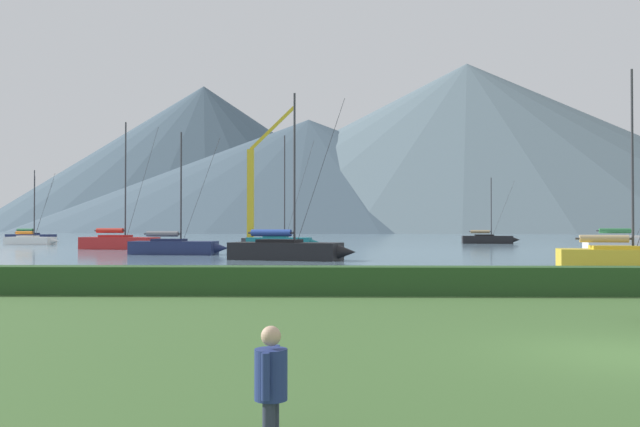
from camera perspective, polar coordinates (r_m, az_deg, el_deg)
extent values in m
plane|color=#3D602D|center=(13.91, 24.21, -10.58)|extent=(1000.00, 1000.00, 0.00)
cube|color=slate|center=(149.74, 3.28, -1.87)|extent=(320.00, 246.00, 0.00)
cube|color=#284C23|center=(24.29, 13.98, -5.35)|extent=(80.00, 1.20, 0.95)
cube|color=red|center=(71.04, -16.09, -2.35)|extent=(7.92, 4.32, 1.18)
cone|color=red|center=(68.90, -13.03, -2.40)|extent=(1.49, 1.29, 1.00)
cube|color=#A52020|center=(71.25, -16.39, -2.00)|extent=(3.15, 2.43, 0.75)
cylinder|color=#333338|center=(70.81, -15.62, 2.47)|extent=(0.15, 0.15, 11.82)
cylinder|color=#333338|center=(71.57, -16.81, -1.34)|extent=(3.32, 0.94, 0.13)
cylinder|color=red|center=(71.57, -16.81, -1.34)|extent=(2.91, 1.15, 0.47)
cylinder|color=#333338|center=(69.90, -14.38, 2.27)|extent=(3.48, 0.89, 11.23)
cube|color=navy|center=(57.04, -11.87, -2.77)|extent=(7.01, 3.01, 1.07)
cone|color=navy|center=(55.90, -8.09, -2.82)|extent=(1.25, 1.02, 0.91)
cube|color=#1B2449|center=(57.15, -12.24, -2.37)|extent=(2.68, 1.88, 0.68)
cylinder|color=#333338|center=(56.89, -11.30, 1.93)|extent=(0.14, 0.14, 9.24)
cylinder|color=#333338|center=(57.33, -12.76, -1.64)|extent=(3.06, 0.43, 0.12)
cylinder|color=gray|center=(57.33, -12.76, -1.64)|extent=(2.63, 0.69, 0.43)
cylinder|color=#333338|center=(56.40, -9.75, 1.72)|extent=(3.22, 0.36, 8.79)
cube|color=black|center=(47.16, -2.84, -3.10)|extent=(7.94, 4.70, 1.18)
cone|color=black|center=(45.77, 2.17, -3.16)|extent=(1.53, 1.34, 1.00)
cube|color=black|center=(47.31, -3.33, -2.57)|extent=(3.20, 2.55, 0.75)
cylinder|color=#333338|center=(47.04, -2.10, 3.44)|extent=(0.15, 0.15, 10.63)
cylinder|color=#333338|center=(47.53, -4.01, -1.59)|extent=(3.26, 1.13, 0.13)
cylinder|color=#2847A3|center=(47.53, -4.01, -1.59)|extent=(2.88, 1.31, 0.47)
cylinder|color=#333338|center=(46.42, -0.06, 3.17)|extent=(3.42, 1.10, 10.11)
cube|color=white|center=(72.22, 23.78, -2.28)|extent=(7.74, 3.42, 1.18)
cube|color=silver|center=(72.09, 23.45, -1.95)|extent=(2.97, 2.11, 0.75)
cylinder|color=#333338|center=(72.43, 24.24, 1.28)|extent=(0.15, 0.15, 8.88)
cylinder|color=#333338|center=(71.92, 22.97, -1.31)|extent=(3.37, 0.52, 0.13)
cylinder|color=#2D7542|center=(71.92, 22.97, -1.31)|extent=(2.90, 0.80, 0.47)
cube|color=gold|center=(41.40, 23.47, -3.41)|extent=(6.91, 3.36, 1.04)
cube|color=gold|center=(41.31, 22.95, -2.90)|extent=(2.69, 1.98, 0.66)
cylinder|color=#333338|center=(41.62, 24.18, 3.77)|extent=(0.13, 0.13, 10.30)
cylinder|color=#333338|center=(41.18, 22.20, -1.92)|extent=(2.96, 0.62, 0.11)
cylinder|color=tan|center=(41.18, 22.20, -1.92)|extent=(2.57, 0.84, 0.42)
cube|color=#19707A|center=(74.07, -3.36, -2.38)|extent=(6.94, 3.09, 1.05)
cone|color=#19707A|center=(73.40, -0.42, -2.39)|extent=(1.25, 1.03, 0.90)
cube|color=#16646E|center=(74.14, -3.65, -2.08)|extent=(2.67, 1.90, 0.67)
cylinder|color=#333338|center=(74.04, -2.92, 2.04)|extent=(0.13, 0.13, 11.33)
cylinder|color=#333338|center=(74.25, -4.06, -1.52)|extent=(3.01, 0.48, 0.12)
cylinder|color=orange|center=(74.25, -4.06, -1.52)|extent=(2.60, 0.73, 0.42)
cylinder|color=#333338|center=(73.74, -1.71, 1.83)|extent=(3.17, 0.41, 10.77)
cube|color=navy|center=(106.44, -22.58, -1.87)|extent=(7.28, 4.20, 1.08)
cone|color=navy|center=(103.95, -20.91, -1.90)|extent=(1.39, 1.22, 0.92)
cube|color=#1B2449|center=(106.69, -22.74, -1.66)|extent=(2.92, 2.31, 0.69)
cylinder|color=#333338|center=(106.08, -22.32, 0.50)|extent=(0.14, 0.14, 8.71)
cylinder|color=#333338|center=(107.05, -22.97, -1.26)|extent=(3.01, 0.98, 0.12)
cylinder|color=#2D7542|center=(107.05, -22.97, -1.26)|extent=(2.65, 1.15, 0.43)
cylinder|color=#333338|center=(105.04, -21.64, 0.39)|extent=(3.16, 0.95, 8.28)
cube|color=black|center=(92.38, 13.51, -2.09)|extent=(6.48, 2.78, 0.99)
cone|color=black|center=(92.85, 15.71, -2.08)|extent=(1.16, 0.94, 0.84)
cube|color=black|center=(92.33, 13.28, -1.87)|extent=(2.48, 1.74, 0.63)
cylinder|color=#333338|center=(92.45, 13.83, 0.40)|extent=(0.13, 0.13, 7.96)
cylinder|color=#333338|center=(92.27, 12.96, -1.46)|extent=(2.83, 0.39, 0.11)
cylinder|color=tan|center=(92.27, 12.96, -1.46)|extent=(2.43, 0.64, 0.40)
cylinder|color=#333338|center=(92.63, 14.74, 0.28)|extent=(2.98, 0.33, 7.57)
cube|color=white|center=(91.32, -22.61, -2.08)|extent=(6.25, 3.23, 0.94)
cone|color=white|center=(89.38, -20.84, -2.11)|extent=(1.16, 0.99, 0.80)
cube|color=silver|center=(91.52, -22.78, -1.86)|extent=(2.46, 1.86, 0.60)
cylinder|color=#333338|center=(91.04, -22.33, 0.63)|extent=(0.12, 0.12, 8.52)
cylinder|color=#333338|center=(91.80, -23.03, -1.46)|extent=(2.64, 0.65, 0.10)
cylinder|color=orange|center=(91.80, -23.03, -1.46)|extent=(2.31, 0.84, 0.37)
cylinder|color=#333338|center=(90.23, -21.61, 0.50)|extent=(2.78, 0.61, 8.11)
cylinder|color=#2D3347|center=(7.79, -4.20, -16.73)|extent=(0.14, 0.14, 0.45)
cylinder|color=#2D3347|center=(7.96, -3.88, -16.38)|extent=(0.14, 0.14, 0.45)
cylinder|color=navy|center=(7.75, -4.04, -12.99)|extent=(0.36, 0.36, 0.55)
cylinder|color=navy|center=(7.52, -4.48, -13.16)|extent=(0.09, 0.09, 0.49)
cylinder|color=navy|center=(7.98, -3.62, -12.45)|extent=(0.09, 0.09, 0.49)
sphere|color=tan|center=(7.68, -4.03, -9.96)|extent=(0.22, 0.22, 0.22)
cube|color=#333338|center=(85.23, -5.71, -2.28)|extent=(2.00, 2.00, 0.80)
cube|color=gold|center=(85.30, -5.70, 1.62)|extent=(0.80, 0.80, 10.80)
cube|color=gold|center=(85.75, -3.92, 6.96)|extent=(5.56, 0.36, 5.42)
cone|color=#425666|center=(374.15, -9.51, 4.51)|extent=(226.42, 226.42, 76.04)
cone|color=slate|center=(347.42, 11.95, 5.36)|extent=(307.24, 307.24, 81.21)
cone|color=#425666|center=(316.98, -0.95, 3.17)|extent=(251.40, 251.40, 50.50)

